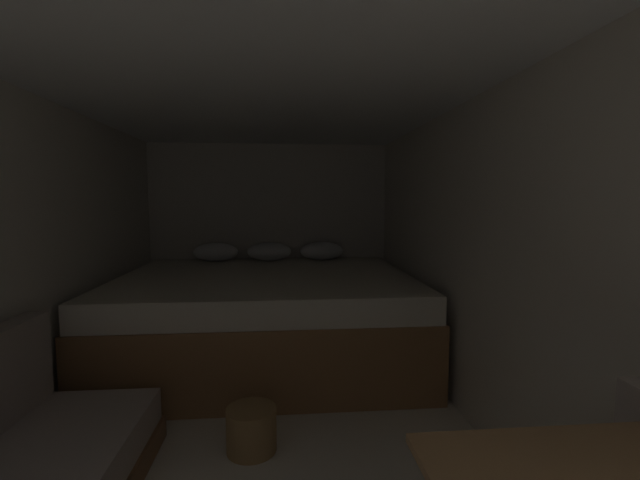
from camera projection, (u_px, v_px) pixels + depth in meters
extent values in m
plane|color=beige|center=(258.00, 454.00, 2.34)|extent=(7.06, 7.06, 0.00)
cube|color=beige|center=(270.00, 235.00, 4.77)|extent=(2.75, 0.05, 2.05)
cube|color=beige|center=(496.00, 270.00, 2.36)|extent=(0.05, 5.06, 2.05)
cube|color=white|center=(252.00, 72.00, 2.14)|extent=(2.75, 5.06, 0.05)
cube|color=olive|center=(267.00, 327.00, 3.75)|extent=(2.53, 2.06, 0.57)
cube|color=beige|center=(267.00, 285.00, 3.71)|extent=(2.49, 2.02, 0.20)
ellipsoid|color=white|center=(216.00, 252.00, 4.47)|extent=(0.47, 0.29, 0.20)
ellipsoid|color=white|center=(322.00, 251.00, 4.57)|extent=(0.47, 0.29, 0.20)
ellipsoid|color=white|center=(269.00, 251.00, 4.52)|extent=(0.47, 0.29, 0.20)
cylinder|color=olive|center=(251.00, 429.00, 2.36)|extent=(0.28, 0.28, 0.25)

